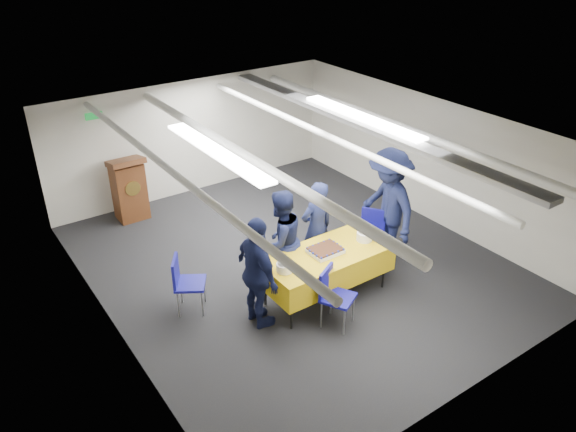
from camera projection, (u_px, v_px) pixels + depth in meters
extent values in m
plane|color=black|center=(294.00, 263.00, 9.30)|extent=(7.00, 7.00, 0.00)
cube|color=beige|center=(194.00, 137.00, 11.27)|extent=(6.00, 0.02, 2.30)
cube|color=beige|center=(106.00, 260.00, 7.25)|extent=(0.02, 7.00, 2.30)
cube|color=beige|center=(427.00, 159.00, 10.26)|extent=(0.02, 7.00, 2.30)
cube|color=silver|center=(295.00, 131.00, 8.21)|extent=(6.00, 7.00, 0.02)
cylinder|color=silver|center=(169.00, 169.00, 7.26)|extent=(0.10, 6.90, 0.10)
cylinder|color=silver|center=(242.00, 154.00, 7.83)|extent=(0.14, 6.90, 0.14)
cylinder|color=silver|center=(327.00, 136.00, 8.60)|extent=(0.10, 6.90, 0.10)
cylinder|color=silver|center=(388.00, 122.00, 9.28)|extent=(0.14, 6.90, 0.14)
cube|color=gray|center=(357.00, 122.00, 8.86)|extent=(0.28, 6.90, 0.08)
cube|color=white|center=(216.00, 151.00, 7.57)|extent=(0.25, 2.60, 0.04)
cube|color=white|center=(362.00, 117.00, 8.88)|extent=(0.25, 2.60, 0.04)
cube|color=#0C591E|center=(94.00, 116.00, 9.93)|extent=(0.30, 0.04, 0.12)
cylinder|color=black|center=(291.00, 318.00, 7.74)|extent=(0.04, 0.04, 0.36)
cylinder|color=black|center=(383.00, 277.00, 8.61)|extent=(0.04, 0.04, 0.36)
cylinder|color=black|center=(265.00, 294.00, 8.22)|extent=(0.04, 0.04, 0.36)
cylinder|color=black|center=(355.00, 258.00, 9.09)|extent=(0.04, 0.04, 0.36)
cube|color=gold|center=(326.00, 265.00, 8.24)|extent=(1.94, 0.88, 0.39)
cube|color=gold|center=(327.00, 253.00, 8.14)|extent=(1.96, 0.90, 0.03)
cube|color=white|center=(325.00, 251.00, 8.11)|extent=(0.46, 0.37, 0.06)
cube|color=black|center=(325.00, 249.00, 8.09)|extent=(0.44, 0.35, 0.02)
sphere|color=#101E97|center=(321.00, 258.00, 7.87)|extent=(0.04, 0.04, 0.04)
sphere|color=#101E97|center=(307.00, 248.00, 8.11)|extent=(0.04, 0.04, 0.04)
sphere|color=#101E97|center=(327.00, 256.00, 7.92)|extent=(0.04, 0.04, 0.04)
sphere|color=#101E97|center=(313.00, 246.00, 8.16)|extent=(0.04, 0.04, 0.04)
sphere|color=#101E97|center=(333.00, 254.00, 7.97)|extent=(0.04, 0.04, 0.04)
sphere|color=#101E97|center=(318.00, 244.00, 8.21)|extent=(0.04, 0.04, 0.04)
sphere|color=#101E97|center=(338.00, 252.00, 8.02)|extent=(0.04, 0.04, 0.04)
sphere|color=#101E97|center=(324.00, 242.00, 8.26)|extent=(0.04, 0.04, 0.04)
sphere|color=#101E97|center=(343.00, 249.00, 8.07)|extent=(0.04, 0.04, 0.04)
sphere|color=#101E97|center=(329.00, 240.00, 8.31)|extent=(0.04, 0.04, 0.04)
sphere|color=#101E97|center=(317.00, 256.00, 7.92)|extent=(0.04, 0.04, 0.04)
sphere|color=#101E97|center=(341.00, 247.00, 8.14)|extent=(0.04, 0.04, 0.04)
sphere|color=#101E97|center=(313.00, 253.00, 7.98)|extent=(0.04, 0.04, 0.04)
sphere|color=#101E97|center=(337.00, 244.00, 8.20)|extent=(0.04, 0.04, 0.04)
sphere|color=#101E97|center=(310.00, 251.00, 8.04)|extent=(0.04, 0.04, 0.04)
sphere|color=#101E97|center=(334.00, 242.00, 8.26)|extent=(0.04, 0.04, 0.04)
cylinder|color=white|center=(285.00, 267.00, 7.68)|extent=(0.23, 0.23, 0.12)
cylinder|color=white|center=(285.00, 262.00, 7.64)|extent=(0.19, 0.19, 0.05)
cylinder|color=white|center=(365.00, 236.00, 8.41)|extent=(0.24, 0.24, 0.13)
cylinder|color=white|center=(365.00, 231.00, 8.37)|extent=(0.20, 0.20, 0.05)
cube|color=#5E3017|center=(129.00, 191.00, 10.44)|extent=(0.55, 0.45, 1.10)
cube|color=#5E3017|center=(126.00, 162.00, 10.13)|extent=(0.62, 0.53, 0.21)
cylinder|color=gold|center=(133.00, 188.00, 10.19)|extent=(0.28, 0.02, 0.28)
cylinder|color=gray|center=(344.00, 322.00, 7.61)|extent=(0.02, 0.02, 0.43)
cylinder|color=gray|center=(353.00, 308.00, 7.87)|extent=(0.02, 0.02, 0.43)
cylinder|color=gray|center=(321.00, 315.00, 7.74)|extent=(0.02, 0.02, 0.43)
cylinder|color=gray|center=(331.00, 302.00, 8.01)|extent=(0.02, 0.02, 0.43)
cube|color=navy|center=(338.00, 298.00, 7.70)|extent=(0.57, 0.57, 0.04)
cube|color=navy|center=(326.00, 281.00, 7.67)|extent=(0.37, 0.22, 0.40)
cylinder|color=gray|center=(356.00, 252.00, 9.18)|extent=(0.02, 0.02, 0.43)
cylinder|color=gray|center=(377.00, 256.00, 9.08)|extent=(0.02, 0.02, 0.43)
cylinder|color=gray|center=(361.00, 242.00, 9.46)|extent=(0.02, 0.02, 0.43)
cylinder|color=gray|center=(381.00, 246.00, 9.36)|extent=(0.02, 0.02, 0.43)
cube|color=navy|center=(370.00, 237.00, 9.16)|extent=(0.59, 0.59, 0.04)
cube|color=navy|center=(373.00, 220.00, 9.21)|extent=(0.26, 0.35, 0.40)
cylinder|color=gray|center=(202.00, 304.00, 7.96)|extent=(0.02, 0.02, 0.43)
cylinder|color=gray|center=(204.00, 290.00, 8.26)|extent=(0.02, 0.02, 0.43)
cylinder|color=gray|center=(178.00, 304.00, 7.95)|extent=(0.02, 0.02, 0.43)
cylinder|color=gray|center=(181.00, 290.00, 8.25)|extent=(0.02, 0.02, 0.43)
cube|color=navy|center=(190.00, 284.00, 7.99)|extent=(0.58, 0.58, 0.04)
cube|color=navy|center=(175.00, 271.00, 7.88)|extent=(0.25, 0.36, 0.40)
imported|color=black|center=(316.00, 228.00, 8.73)|extent=(0.58, 0.39, 1.57)
imported|color=black|center=(280.00, 241.00, 8.32)|extent=(0.86, 0.70, 1.63)
imported|color=black|center=(258.00, 273.00, 7.55)|extent=(0.46, 1.00, 1.66)
imported|color=black|center=(388.00, 206.00, 9.00)|extent=(0.94, 1.36, 1.94)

